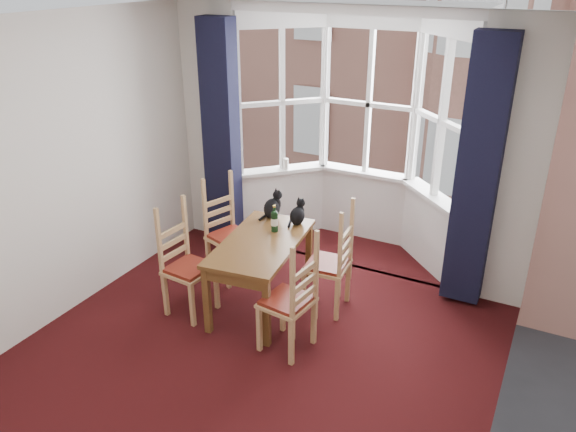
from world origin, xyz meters
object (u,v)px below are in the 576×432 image
Objects in this scene: chair_right_near at (296,305)px; dining_table at (261,250)px; chair_right_far at (336,267)px; chair_left_far at (225,235)px; cat_right at (298,214)px; cat_left at (273,207)px; chair_left_near at (182,267)px; wine_bottle at (275,220)px; candle_tall at (286,164)px.

dining_table is at bearing 141.17° from chair_right_near.
chair_right_near is at bearing -93.84° from chair_right_far.
cat_right reaches higher than chair_left_far.
chair_right_near is at bearing -52.86° from cat_left.
chair_left_near is at bearing -88.71° from chair_left_far.
wine_bottle reaches higher than chair_left_near.
wine_bottle is (-0.13, -0.26, 0.02)m from cat_right.
chair_right_near is 2.97× the size of cat_left.
chair_right_far is 0.96m from cat_left.
chair_left_near and chair_right_near have the same top height.
wine_bottle is 1.40m from candle_tall.
cat_right is 1.23m from candle_tall.
chair_right_near is 1.00× the size of chair_right_far.
chair_left_near is at bearing -130.57° from cat_right.
chair_right_far is (1.32, 0.68, 0.00)m from chair_left_near.
candle_tall is (-1.15, 2.04, 0.47)m from chair_right_near.
chair_left_near is 1.01m from wine_bottle.
candle_tall reaches higher than cat_right.
chair_left_far is 1.27m from candle_tall.
chair_left_near is 1.49m from chair_right_far.
chair_right_far is at bearing -17.97° from cat_left.
dining_table is at bearing -93.22° from wine_bottle.
chair_left_far is at bearing -170.23° from cat_right.
chair_left_far reaches higher than dining_table.
dining_table is 0.78m from chair_left_near.
cat_left is at bearing 107.04° from dining_table.
cat_right is 2.03× the size of candle_tall.
chair_left_far is 1.00× the size of chair_right_near.
dining_table is at bearing -158.41° from chair_right_far.
dining_table is 0.57m from cat_right.
chair_right_near is at bearing -64.49° from cat_right.
wine_bottle is at bearing -58.32° from cat_left.
chair_left_far is at bearing -96.67° from candle_tall.
cat_right is at bearing -5.90° from cat_left.
cat_right is 0.29m from wine_bottle.
chair_right_far is at bearing 86.16° from chair_right_near.
dining_table is 1.48× the size of chair_right_far.
chair_left_near is 6.67× the size of candle_tall.
chair_right_near is (1.29, -0.87, 0.00)m from chair_left_far.
chair_right_near is (0.62, -0.50, -0.15)m from dining_table.
chair_right_far is 2.97× the size of cat_left.
chair_right_near is at bearing -4.06° from chair_left_near.
cat_right is (-0.53, 0.24, 0.35)m from chair_right_far.
cat_left reaches higher than chair_left_near.
chair_left_near is 3.32× the size of wine_bottle.
chair_right_near and chair_right_far have the same top height.
cat_right reaches higher than chair_left_near.
cat_left is 1.11× the size of cat_right.
chair_left_far is at bearing -161.12° from cat_left.
chair_left_near is 2.01m from candle_tall.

